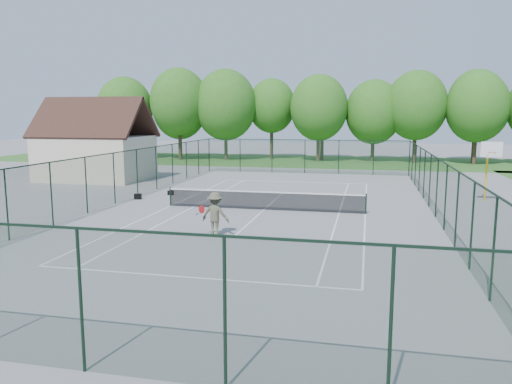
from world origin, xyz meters
TOP-DOWN VIEW (x-y plane):
  - ground at (0.00, 0.00)m, footprint 140.00×140.00m
  - grass_far at (0.00, 30.00)m, footprint 80.00×16.00m
  - court_lines at (0.00, 0.00)m, footprint 11.05×23.85m
  - tennis_net at (0.00, 0.00)m, footprint 11.08×0.08m
  - fence_enclosure at (0.00, 0.00)m, footprint 18.05×36.05m
  - utility_building at (-16.00, 10.00)m, footprint 8.60×6.27m
  - tree_line_far at (0.00, 30.00)m, footprint 39.40×6.40m
  - basketball_goal at (12.55, 5.27)m, footprint 1.20×1.43m
  - sports_bag_a at (-8.38, 1.72)m, footprint 0.49×0.37m
  - sports_bag_b at (-7.03, 3.74)m, footprint 0.39×0.27m
  - tennis_player at (-0.83, -6.32)m, footprint 1.69×0.95m

SIDE VIEW (x-z plane):
  - ground at x=0.00m, z-range 0.00..0.00m
  - court_lines at x=0.00m, z-range 0.00..0.01m
  - grass_far at x=0.00m, z-range 0.00..0.01m
  - sports_bag_b at x=-7.03m, z-range 0.00..0.29m
  - sports_bag_a at x=-8.38m, z-range 0.00..0.35m
  - tennis_net at x=0.00m, z-range 0.03..1.13m
  - tennis_player at x=-0.83m, z-range 0.00..1.91m
  - fence_enclosure at x=0.00m, z-range 0.05..3.07m
  - basketball_goal at x=12.55m, z-range 0.74..4.39m
  - utility_building at x=-16.00m, z-range -0.20..6.44m
  - tree_line_far at x=0.00m, z-range 1.14..10.84m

